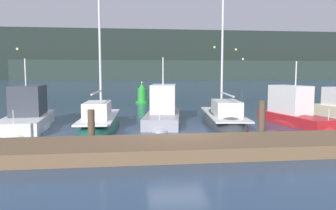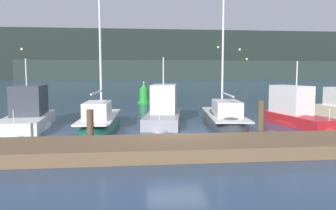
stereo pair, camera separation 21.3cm
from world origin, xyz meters
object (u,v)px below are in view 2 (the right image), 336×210
Objects in this scene: motorboat_berth_2 at (28,121)px; motorboat_berth_4 at (163,116)px; channel_buoy at (144,95)px; sailboat_berth_5 at (224,122)px; motorboat_berth_6 at (295,118)px; sailboat_berth_3 at (100,124)px.

motorboat_berth_2 is 7.21m from motorboat_berth_4.
motorboat_berth_2 reaches higher than channel_buoy.
sailboat_berth_5 reaches higher than motorboat_berth_6.
sailboat_berth_3 is at bearing 179.52° from motorboat_berth_6.
motorboat_berth_4 is 7.38m from motorboat_berth_6.
sailboat_berth_5 is (10.53, 0.21, -0.25)m from motorboat_berth_2.
sailboat_berth_3 is (3.71, -0.27, -0.20)m from motorboat_berth_2.
sailboat_berth_3 is 6.84m from sailboat_berth_5.
motorboat_berth_2 is at bearing -178.84° from sailboat_berth_5.
motorboat_berth_4 is at bearing 6.18° from motorboat_berth_2.
sailboat_berth_5 is at bearing -73.23° from channel_buoy.
motorboat_berth_2 reaches higher than motorboat_berth_6.
sailboat_berth_3 is at bearing -4.09° from motorboat_berth_2.
motorboat_berth_2 is at bearing 178.59° from motorboat_berth_6.
motorboat_berth_6 is at bearing -1.41° from motorboat_berth_2.
channel_buoy is (-7.94, 13.88, 0.40)m from motorboat_berth_6.
sailboat_berth_3 reaches higher than sailboat_berth_5.
sailboat_berth_5 is at bearing 171.77° from motorboat_berth_6.
sailboat_berth_5 is 1.70× the size of motorboat_berth_6.
motorboat_berth_6 is 2.97× the size of channel_buoy.
sailboat_berth_3 is at bearing -101.53° from channel_buoy.
sailboat_berth_5 is (3.36, -0.56, -0.27)m from motorboat_berth_4.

